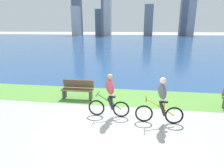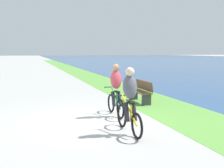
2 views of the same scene
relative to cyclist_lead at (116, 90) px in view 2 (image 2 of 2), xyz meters
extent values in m
plane|color=#9E9E99|center=(0.39, -0.94, -0.83)|extent=(300.00, 300.00, 0.00)
cube|color=#59933D|center=(0.39, 2.20, -0.83)|extent=(120.00, 2.45, 0.01)
torus|color=black|center=(-0.51, 0.00, -0.52)|extent=(0.63, 0.06, 0.63)
torus|color=black|center=(0.44, 0.00, -0.52)|extent=(0.63, 0.06, 0.63)
cylinder|color=#268C4C|center=(-0.01, 0.00, -0.24)|extent=(0.93, 0.04, 0.60)
cylinder|color=#268C4C|center=(0.11, 0.00, -0.29)|extent=(0.04, 0.04, 0.47)
cube|color=black|center=(0.11, 0.00, -0.03)|extent=(0.24, 0.10, 0.05)
cylinder|color=black|center=(-0.46, 0.00, 0.05)|extent=(0.03, 0.52, 0.03)
ellipsoid|color=#BF3F4C|center=(0.01, 0.00, 0.35)|extent=(0.40, 0.36, 0.65)
sphere|color=#A57A59|center=(0.01, 0.00, 0.73)|extent=(0.22, 0.22, 0.22)
cylinder|color=#26262D|center=(0.06, -0.10, -0.27)|extent=(0.27, 0.11, 0.49)
cylinder|color=#26262D|center=(0.06, 0.10, -0.27)|extent=(0.27, 0.11, 0.49)
torus|color=black|center=(1.29, -0.26, -0.52)|extent=(0.64, 0.06, 0.64)
torus|color=black|center=(2.34, -0.26, -0.52)|extent=(0.64, 0.06, 0.64)
cylinder|color=gold|center=(1.84, -0.26, -0.23)|extent=(1.02, 0.04, 0.61)
cylinder|color=gold|center=(1.97, -0.26, -0.28)|extent=(0.04, 0.04, 0.47)
cube|color=black|center=(1.97, -0.26, -0.03)|extent=(0.24, 0.10, 0.05)
cylinder|color=black|center=(1.34, -0.26, 0.05)|extent=(0.03, 0.52, 0.03)
ellipsoid|color=#595966|center=(1.87, -0.26, 0.35)|extent=(0.40, 0.36, 0.65)
sphere|color=beige|center=(1.87, -0.26, 0.73)|extent=(0.22, 0.22, 0.22)
cylinder|color=#26262D|center=(1.92, -0.36, -0.27)|extent=(0.27, 0.11, 0.49)
cylinder|color=#26262D|center=(1.92, -0.16, -0.27)|extent=(0.27, 0.11, 0.49)
cube|color=brown|center=(-1.82, 1.64, -0.38)|extent=(1.50, 0.45, 0.04)
cube|color=brown|center=(-1.82, 1.84, -0.13)|extent=(1.50, 0.11, 0.40)
cube|color=#38383D|center=(-1.17, 1.64, -0.61)|extent=(0.08, 0.37, 0.45)
cube|color=#38383D|center=(-2.47, 1.64, -0.61)|extent=(0.08, 0.37, 0.45)
camera|label=1|loc=(1.10, -6.65, 2.44)|focal=30.75mm
camera|label=2|loc=(7.89, -2.66, 1.22)|focal=42.06mm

